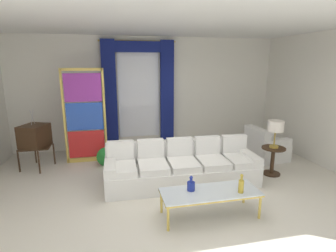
{
  "coord_description": "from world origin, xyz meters",
  "views": [
    {
      "loc": [
        -1.07,
        -4.26,
        2.3
      ],
      "look_at": [
        0.07,
        0.9,
        1.05
      ],
      "focal_mm": 28.4,
      "sensor_mm": 36.0,
      "label": 1
    }
  ],
  "objects_px": {
    "couch_white_long": "(181,167)",
    "vintage_tv": "(35,137)",
    "bottle_blue_decanter": "(241,185)",
    "stained_glass_divider": "(85,118)",
    "round_side_table": "(273,158)",
    "table_lamp_brass": "(276,127)",
    "peacock_figurine": "(106,158)",
    "bottle_crystal_tall": "(191,185)",
    "coffee_table": "(210,193)",
    "armchair_white": "(265,148)"
  },
  "relations": [
    {
      "from": "couch_white_long",
      "to": "coffee_table",
      "type": "bearing_deg",
      "value": -84.82
    },
    {
      "from": "couch_white_long",
      "to": "coffee_table",
      "type": "relative_size",
      "value": 1.97
    },
    {
      "from": "couch_white_long",
      "to": "stained_glass_divider",
      "type": "distance_m",
      "value": 2.58
    },
    {
      "from": "round_side_table",
      "to": "couch_white_long",
      "type": "bearing_deg",
      "value": 178.46
    },
    {
      "from": "peacock_figurine",
      "to": "stained_glass_divider",
      "type": "bearing_deg",
      "value": 134.27
    },
    {
      "from": "couch_white_long",
      "to": "armchair_white",
      "type": "xyz_separation_m",
      "value": [
        2.35,
        0.83,
        -0.02
      ]
    },
    {
      "from": "couch_white_long",
      "to": "round_side_table",
      "type": "height_order",
      "value": "couch_white_long"
    },
    {
      "from": "stained_glass_divider",
      "to": "peacock_figurine",
      "type": "relative_size",
      "value": 3.67
    },
    {
      "from": "round_side_table",
      "to": "table_lamp_brass",
      "type": "bearing_deg",
      "value": 90.0
    },
    {
      "from": "bottle_crystal_tall",
      "to": "bottle_blue_decanter",
      "type": "bearing_deg",
      "value": -17.96
    },
    {
      "from": "couch_white_long",
      "to": "vintage_tv",
      "type": "distance_m",
      "value": 3.3
    },
    {
      "from": "armchair_white",
      "to": "vintage_tv",
      "type": "bearing_deg",
      "value": 173.89
    },
    {
      "from": "stained_glass_divider",
      "to": "round_side_table",
      "type": "distance_m",
      "value": 4.26
    },
    {
      "from": "armchair_white",
      "to": "peacock_figurine",
      "type": "xyz_separation_m",
      "value": [
        -3.8,
        0.3,
        -0.07
      ]
    },
    {
      "from": "couch_white_long",
      "to": "stained_glass_divider",
      "type": "relative_size",
      "value": 1.34
    },
    {
      "from": "bottle_crystal_tall",
      "to": "vintage_tv",
      "type": "bearing_deg",
      "value": 137.53
    },
    {
      "from": "coffee_table",
      "to": "bottle_blue_decanter",
      "type": "bearing_deg",
      "value": -18.02
    },
    {
      "from": "stained_glass_divider",
      "to": "bottle_blue_decanter",
      "type": "bearing_deg",
      "value": -50.71
    },
    {
      "from": "table_lamp_brass",
      "to": "bottle_crystal_tall",
      "type": "bearing_deg",
      "value": -152.58
    },
    {
      "from": "couch_white_long",
      "to": "peacock_figurine",
      "type": "bearing_deg",
      "value": 142.07
    },
    {
      "from": "bottle_crystal_tall",
      "to": "stained_glass_divider",
      "type": "height_order",
      "value": "stained_glass_divider"
    },
    {
      "from": "couch_white_long",
      "to": "peacock_figurine",
      "type": "distance_m",
      "value": 1.84
    },
    {
      "from": "coffee_table",
      "to": "armchair_white",
      "type": "relative_size",
      "value": 1.69
    },
    {
      "from": "armchair_white",
      "to": "stained_glass_divider",
      "type": "xyz_separation_m",
      "value": [
        -4.24,
        0.75,
        0.77
      ]
    },
    {
      "from": "bottle_crystal_tall",
      "to": "vintage_tv",
      "type": "distance_m",
      "value": 3.8
    },
    {
      "from": "round_side_table",
      "to": "vintage_tv",
      "type": "bearing_deg",
      "value": 163.64
    },
    {
      "from": "peacock_figurine",
      "to": "table_lamp_brass",
      "type": "distance_m",
      "value": 3.71
    },
    {
      "from": "stained_glass_divider",
      "to": "peacock_figurine",
      "type": "height_order",
      "value": "stained_glass_divider"
    },
    {
      "from": "vintage_tv",
      "to": "bottle_crystal_tall",
      "type": "bearing_deg",
      "value": -42.47
    },
    {
      "from": "stained_glass_divider",
      "to": "armchair_white",
      "type": "bearing_deg",
      "value": -10.07
    },
    {
      "from": "vintage_tv",
      "to": "round_side_table",
      "type": "height_order",
      "value": "vintage_tv"
    },
    {
      "from": "armchair_white",
      "to": "table_lamp_brass",
      "type": "height_order",
      "value": "table_lamp_brass"
    },
    {
      "from": "vintage_tv",
      "to": "peacock_figurine",
      "type": "bearing_deg",
      "value": -10.02
    },
    {
      "from": "peacock_figurine",
      "to": "round_side_table",
      "type": "height_order",
      "value": "round_side_table"
    },
    {
      "from": "bottle_crystal_tall",
      "to": "armchair_white",
      "type": "height_order",
      "value": "armchair_white"
    },
    {
      "from": "peacock_figurine",
      "to": "round_side_table",
      "type": "xyz_separation_m",
      "value": [
        3.43,
        -1.18,
        0.14
      ]
    },
    {
      "from": "couch_white_long",
      "to": "peacock_figurine",
      "type": "height_order",
      "value": "couch_white_long"
    },
    {
      "from": "vintage_tv",
      "to": "table_lamp_brass",
      "type": "relative_size",
      "value": 2.36
    },
    {
      "from": "table_lamp_brass",
      "to": "peacock_figurine",
      "type": "bearing_deg",
      "value": 160.96
    },
    {
      "from": "stained_glass_divider",
      "to": "peacock_figurine",
      "type": "distance_m",
      "value": 1.05
    },
    {
      "from": "coffee_table",
      "to": "table_lamp_brass",
      "type": "height_order",
      "value": "table_lamp_brass"
    },
    {
      "from": "armchair_white",
      "to": "peacock_figurine",
      "type": "height_order",
      "value": "armchair_white"
    },
    {
      "from": "bottle_crystal_tall",
      "to": "armchair_white",
      "type": "distance_m",
      "value": 3.21
    },
    {
      "from": "round_side_table",
      "to": "table_lamp_brass",
      "type": "relative_size",
      "value": 1.04
    },
    {
      "from": "coffee_table",
      "to": "bottle_crystal_tall",
      "type": "xyz_separation_m",
      "value": [
        -0.28,
        0.09,
        0.12
      ]
    },
    {
      "from": "coffee_table",
      "to": "stained_glass_divider",
      "type": "distance_m",
      "value": 3.54
    },
    {
      "from": "couch_white_long",
      "to": "bottle_crystal_tall",
      "type": "height_order",
      "value": "couch_white_long"
    },
    {
      "from": "bottle_blue_decanter",
      "to": "table_lamp_brass",
      "type": "xyz_separation_m",
      "value": [
        1.43,
        1.34,
        0.5
      ]
    },
    {
      "from": "armchair_white",
      "to": "table_lamp_brass",
      "type": "bearing_deg",
      "value": -112.81
    },
    {
      "from": "bottle_blue_decanter",
      "to": "stained_glass_divider",
      "type": "distance_m",
      "value": 3.88
    }
  ]
}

